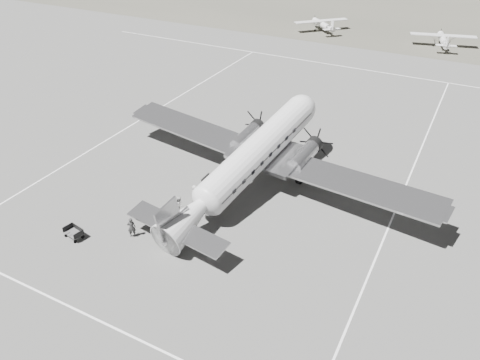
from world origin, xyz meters
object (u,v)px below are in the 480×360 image
at_px(ground_crew, 132,227).
at_px(light_plane_right, 443,40).
at_px(light_plane_left, 322,25).
at_px(baggage_cart_far, 74,233).
at_px(ramp_agent, 180,204).
at_px(baggage_cart_near, 161,220).
at_px(dc3_airliner, 251,161).
at_px(passenger, 195,193).

bearing_deg(ground_crew, light_plane_right, -136.19).
relative_size(light_plane_left, light_plane_right, 0.98).
distance_m(light_plane_right, ground_crew, 65.13).
distance_m(baggage_cart_far, ramp_agent, 8.50).
bearing_deg(ramp_agent, baggage_cart_near, 159.98).
relative_size(dc3_airliner, ground_crew, 18.57).
distance_m(baggage_cart_near, passenger, 4.17).
bearing_deg(light_plane_right, baggage_cart_near, -116.37).
relative_size(light_plane_left, ramp_agent, 6.91).
height_order(light_plane_left, passenger, light_plane_left).
bearing_deg(dc3_airliner, baggage_cart_near, -108.96).
bearing_deg(ground_crew, passenger, -139.41).
bearing_deg(ramp_agent, dc3_airliner, -45.25).
bearing_deg(light_plane_right, ramp_agent, -116.50).
distance_m(dc3_airliner, baggage_cart_far, 15.42).
relative_size(dc3_airliner, baggage_cart_far, 20.91).
bearing_deg(baggage_cart_near, baggage_cart_far, -169.93).
height_order(baggage_cart_far, ramp_agent, ramp_agent).
bearing_deg(baggage_cart_far, light_plane_right, 85.19).
height_order(dc3_airliner, baggage_cart_near, dc3_airliner).
relative_size(dc3_airliner, light_plane_right, 3.04).
relative_size(dc3_airliner, light_plane_left, 3.10).
bearing_deg(dc3_airliner, baggage_cart_far, -118.34).
relative_size(light_plane_left, baggage_cart_far, 6.75).
xyz_separation_m(light_plane_right, ground_crew, (-14.00, -63.61, -0.23)).
xyz_separation_m(dc3_airliner, ground_crew, (-5.18, -9.98, -2.19)).
height_order(baggage_cart_far, ground_crew, ground_crew).
relative_size(baggage_cart_far, ramp_agent, 1.02).
height_order(light_plane_left, ramp_agent, light_plane_left).
relative_size(ground_crew, ramp_agent, 1.15).
distance_m(dc3_airliner, baggage_cart_near, 9.17).
relative_size(ramp_agent, passenger, 0.94).
relative_size(ground_crew, passenger, 1.08).
relative_size(baggage_cart_near, passenger, 1.18).
relative_size(light_plane_left, passenger, 6.47).
xyz_separation_m(dc3_airliner, light_plane_left, (-12.23, 53.74, -1.98)).
relative_size(light_plane_right, ground_crew, 6.11).
bearing_deg(baggage_cart_near, light_plane_left, 66.71).
distance_m(ramp_agent, passenger, 1.90).
relative_size(light_plane_left, ground_crew, 6.00).
relative_size(dc3_airliner, ramp_agent, 21.39).
distance_m(light_plane_right, ramp_agent, 60.55).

